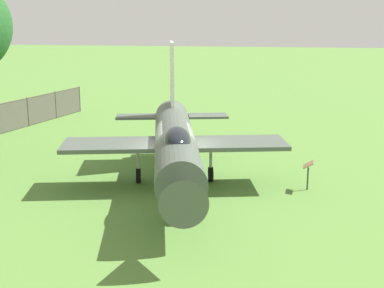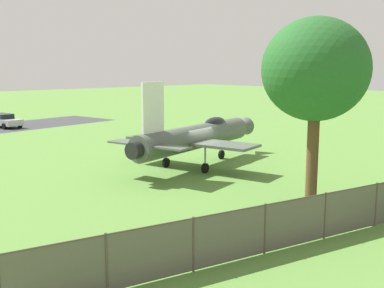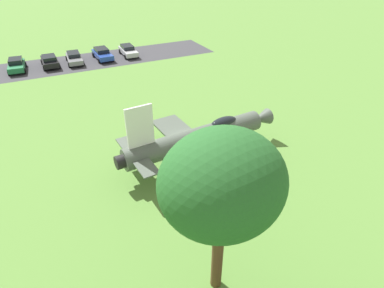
% 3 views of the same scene
% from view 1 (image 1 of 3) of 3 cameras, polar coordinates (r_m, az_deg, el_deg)
% --- Properties ---
extents(ground_plane, '(200.00, 200.00, 0.00)m').
position_cam_1_polar(ground_plane, '(20.63, -1.77, -4.99)').
color(ground_plane, '#568438').
extents(display_jet, '(12.80, 8.95, 5.47)m').
position_cam_1_polar(display_jet, '(19.76, -1.78, 0.10)').
color(display_jet, '#4C564C').
rests_on(display_jet, ground_plane).
extents(info_plaque, '(0.63, 0.44, 1.14)m').
position_cam_1_polar(info_plaque, '(20.92, 12.36, -2.59)').
color(info_plaque, '#333333').
rests_on(info_plaque, ground_plane).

